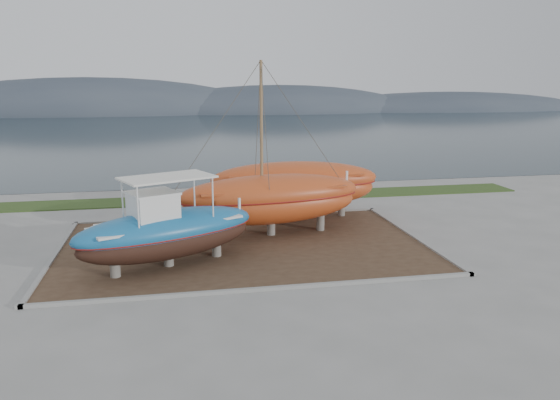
{
  "coord_description": "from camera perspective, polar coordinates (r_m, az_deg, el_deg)",
  "views": [
    {
      "loc": [
        -3.25,
        -22.44,
        8.28
      ],
      "look_at": [
        1.87,
        4.0,
        2.34
      ],
      "focal_mm": 35.0,
      "sensor_mm": 36.0,
      "label": 1
    }
  ],
  "objects": [
    {
      "name": "curb_frame",
      "position": [
        27.88,
        -3.78,
        -4.71
      ],
      "size": [
        18.6,
        12.6,
        0.15
      ],
      "primitive_type": null,
      "color": "gray",
      "rests_on": "ground"
    },
    {
      "name": "dirt_patch",
      "position": [
        27.89,
        -3.78,
        -4.8
      ],
      "size": [
        18.0,
        12.0,
        0.06
      ],
      "primitive_type": "cube",
      "color": "#422D1E",
      "rests_on": "ground"
    },
    {
      "name": "mountain_ridge",
      "position": [
        147.71,
        -9.8,
        9.05
      ],
      "size": [
        200.0,
        36.0,
        20.0
      ],
      "primitive_type": null,
      "color": "#333D49",
      "rests_on": "ground"
    },
    {
      "name": "blue_caique",
      "position": [
        24.78,
        -11.73,
        -2.26
      ],
      "size": [
        8.83,
        5.91,
        4.09
      ],
      "primitive_type": null,
      "rotation": [
        0.0,
        0.0,
        0.42
      ],
      "color": "#1A68A4",
      "rests_on": "dirt_patch"
    },
    {
      "name": "white_dinghy",
      "position": [
        29.16,
        -15.67,
        -3.18
      ],
      "size": [
        4.26,
        2.5,
        1.2
      ],
      "primitive_type": null,
      "rotation": [
        0.0,
        0.0,
        0.27
      ],
      "color": "white",
      "rests_on": "dirt_patch"
    },
    {
      "name": "ground",
      "position": [
        24.14,
        -2.57,
        -7.64
      ],
      "size": [
        140.0,
        140.0,
        0.0
      ],
      "primitive_type": "plane",
      "color": "gray",
      "rests_on": "ground"
    },
    {
      "name": "sea",
      "position": [
        92.87,
        -8.98,
        7.17
      ],
      "size": [
        260.0,
        100.0,
        0.04
      ],
      "primitive_type": null,
      "color": "#16252C",
      "rests_on": "ground"
    },
    {
      "name": "orange_bare_hull",
      "position": [
        33.11,
        1.55,
        1.02
      ],
      "size": [
        10.33,
        3.67,
        3.33
      ],
      "primitive_type": null,
      "rotation": [
        0.0,
        0.0,
        -0.06
      ],
      "color": "#B2431B",
      "rests_on": "dirt_patch"
    },
    {
      "name": "orange_sailboat",
      "position": [
        28.77,
        -0.97,
        5.21
      ],
      "size": [
        10.37,
        4.31,
        9.21
      ],
      "primitive_type": null,
      "rotation": [
        0.0,
        0.0,
        0.14
      ],
      "color": "#B2431B",
      "rests_on": "dirt_patch"
    },
    {
      "name": "grass_strip",
      "position": [
        38.96,
        -5.92,
        0.16
      ],
      "size": [
        44.0,
        3.0,
        0.08
      ],
      "primitive_type": "cube",
      "color": "#284219",
      "rests_on": "ground"
    }
  ]
}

